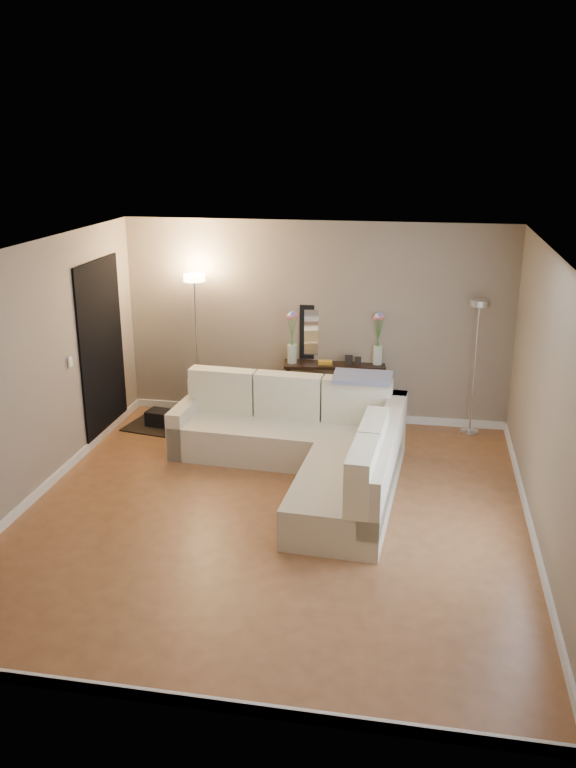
% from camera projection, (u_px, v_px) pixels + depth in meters
% --- Properties ---
extents(floor, '(5.00, 5.50, 0.01)m').
position_uv_depth(floor, '(274.00, 513.00, 7.49)').
color(floor, '#985F37').
rests_on(floor, ground).
extents(ceiling, '(5.00, 5.50, 0.01)m').
position_uv_depth(ceiling, '(272.00, 252.00, 6.67)').
color(ceiling, white).
rests_on(ceiling, ground).
extents(wall_back, '(5.00, 0.02, 2.60)m').
position_uv_depth(wall_back, '(315.00, 323.00, 9.66)').
color(wall_back, gray).
rests_on(wall_back, ground).
extents(wall_front, '(5.00, 0.02, 2.60)m').
position_uv_depth(wall_front, '(182.00, 535.00, 4.50)').
color(wall_front, gray).
rests_on(wall_front, ground).
extents(wall_left, '(0.02, 5.50, 2.60)m').
position_uv_depth(wall_left, '(28.00, 376.00, 7.51)').
color(wall_left, gray).
rests_on(wall_left, ground).
extents(wall_right, '(0.02, 5.50, 2.60)m').
position_uv_depth(wall_right, '(549.00, 406.00, 6.65)').
color(wall_right, gray).
rests_on(wall_right, ground).
extents(baseboard_back, '(5.00, 0.03, 0.10)m').
position_uv_depth(baseboard_back, '(314.00, 414.00, 10.03)').
color(baseboard_back, white).
rests_on(baseboard_back, ground).
extents(baseboard_front, '(5.00, 0.03, 0.10)m').
position_uv_depth(baseboard_front, '(192.00, 701.00, 4.92)').
color(baseboard_front, white).
rests_on(baseboard_front, ground).
extents(baseboard_left, '(0.03, 5.50, 0.10)m').
position_uv_depth(baseboard_left, '(43.00, 488.00, 7.90)').
color(baseboard_left, white).
rests_on(baseboard_left, ground).
extents(baseboard_right, '(0.03, 5.50, 0.10)m').
position_uv_depth(baseboard_right, '(532.00, 531.00, 7.05)').
color(baseboard_right, white).
rests_on(baseboard_right, ground).
extents(doorway, '(0.02, 1.20, 2.20)m').
position_uv_depth(doorway, '(102.00, 350.00, 9.16)').
color(doorway, black).
rests_on(doorway, ground).
extents(switch_plate, '(0.02, 0.08, 0.12)m').
position_uv_depth(switch_plate, '(70.00, 362.00, 8.33)').
color(switch_plate, white).
rests_on(switch_plate, ground).
extents(sectional_sofa, '(2.71, 2.71, 0.94)m').
position_uv_depth(sectional_sofa, '(310.00, 445.00, 8.26)').
color(sectional_sofa, beige).
rests_on(sectional_sofa, floor).
extents(throw_blanket, '(0.68, 0.40, 0.09)m').
position_uv_depth(throw_blanket, '(363.00, 377.00, 8.57)').
color(throw_blanket, gray).
rests_on(throw_blanket, sectional_sofa).
extents(console_table, '(1.33, 0.51, 0.80)m').
position_uv_depth(console_table, '(328.00, 389.00, 9.77)').
color(console_table, black).
rests_on(console_table, floor).
extents(leaning_mirror, '(0.92, 0.16, 0.72)m').
position_uv_depth(leaning_mirror, '(335.00, 332.00, 9.70)').
color(leaning_mirror, black).
rests_on(leaning_mirror, console_table).
extents(table_decor, '(0.56, 0.14, 0.13)m').
position_uv_depth(table_decor, '(334.00, 362.00, 9.61)').
color(table_decor, gold).
rests_on(table_decor, console_table).
extents(flower_vase_left, '(0.16, 0.13, 0.68)m').
position_uv_depth(flower_vase_left, '(292.00, 341.00, 9.59)').
color(flower_vase_left, silver).
rests_on(flower_vase_left, console_table).
extents(flower_vase_right, '(0.16, 0.13, 0.68)m').
position_uv_depth(flower_vase_right, '(378.00, 342.00, 9.53)').
color(flower_vase_right, silver).
rests_on(flower_vase_right, console_table).
extents(floor_lamp_lit, '(0.32, 0.32, 1.92)m').
position_uv_depth(floor_lamp_lit, '(196.00, 318.00, 9.64)').
color(floor_lamp_lit, silver).
rests_on(floor_lamp_lit, floor).
extents(floor_lamp_unlit, '(0.25, 0.25, 1.72)m').
position_uv_depth(floor_lamp_unlit, '(477.00, 341.00, 9.13)').
color(floor_lamp_unlit, silver).
rests_on(floor_lamp_unlit, floor).
extents(charcoal_rug, '(1.40, 1.15, 0.02)m').
position_uv_depth(charcoal_rug, '(180.00, 424.00, 9.78)').
color(charcoal_rug, black).
rests_on(charcoal_rug, floor).
extents(black_bag, '(0.39, 0.31, 0.23)m').
position_uv_depth(black_bag, '(161.00, 419.00, 9.72)').
color(black_bag, black).
rests_on(black_bag, charcoal_rug).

